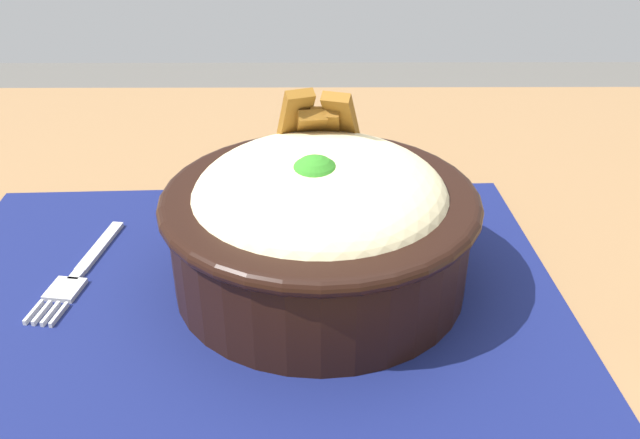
{
  "coord_description": "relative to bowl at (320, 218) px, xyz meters",
  "views": [
    {
      "loc": [
        -0.04,
        0.38,
        1.0
      ],
      "look_at": [
        -0.05,
        -0.01,
        0.77
      ],
      "focal_mm": 37.28,
      "sensor_mm": 36.0,
      "label": 1
    }
  ],
  "objects": [
    {
      "name": "fork",
      "position": [
        0.18,
        -0.01,
        -0.05
      ],
      "size": [
        0.03,
        0.13,
        0.0
      ],
      "color": "#B3B3B3",
      "rests_on": "placemat"
    },
    {
      "name": "table",
      "position": [
        0.05,
        0.01,
        -0.11
      ],
      "size": [
        1.32,
        0.91,
        0.72
      ],
      "color": "olive",
      "rests_on": "ground_plane"
    },
    {
      "name": "bowl",
      "position": [
        0.0,
        0.0,
        0.0
      ],
      "size": [
        0.23,
        0.23,
        0.13
      ],
      "color": "black",
      "rests_on": "placemat"
    },
    {
      "name": "placemat",
      "position": [
        0.05,
        0.01,
        -0.05
      ],
      "size": [
        0.46,
        0.34,
        0.0
      ],
      "primitive_type": "cube",
      "rotation": [
        0.0,
        0.0,
        0.04
      ],
      "color": "#11194C",
      "rests_on": "table"
    }
  ]
}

